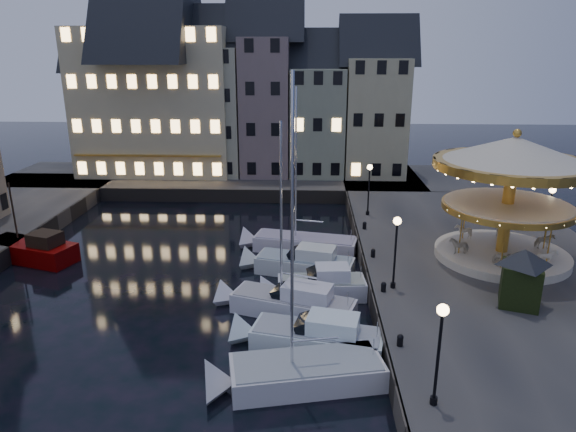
{
  "coord_description": "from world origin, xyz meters",
  "views": [
    {
      "loc": [
        2.41,
        -25.44,
        13.96
      ],
      "look_at": [
        1.0,
        8.0,
        3.2
      ],
      "focal_mm": 32.0,
      "sensor_mm": 36.0,
      "label": 1
    }
  ],
  "objects_px": {
    "streetlamp_a": "(440,341)",
    "motorboat_f": "(298,244)",
    "bollard_c": "(373,253)",
    "motorboat_d": "(314,287)",
    "motorboat_b": "(309,337)",
    "motorboat_e": "(299,264)",
    "bollard_b": "(384,286)",
    "streetlamp_b": "(396,242)",
    "bollard_d": "(365,225)",
    "ticket_kiosk": "(523,268)",
    "streetlamp_d": "(550,208)",
    "bollard_a": "(400,340)",
    "carousel": "(512,175)",
    "red_fishing_boat": "(32,251)",
    "motorboat_c": "(286,303)",
    "motorboat_a": "(294,374)",
    "streetlamp_c": "(369,182)"
  },
  "relations": [
    {
      "from": "bollard_d",
      "to": "streetlamp_d",
      "type": "bearing_deg",
      "value": -14.15
    },
    {
      "from": "streetlamp_a",
      "to": "ticket_kiosk",
      "type": "xyz_separation_m",
      "value": [
        6.23,
        8.23,
        -0.62
      ]
    },
    {
      "from": "bollard_b",
      "to": "red_fishing_boat",
      "type": "xyz_separation_m",
      "value": [
        -23.45,
        6.6,
        -0.92
      ]
    },
    {
      "from": "bollard_a",
      "to": "motorboat_c",
      "type": "xyz_separation_m",
      "value": [
        -5.38,
        5.1,
        -0.93
      ]
    },
    {
      "from": "motorboat_d",
      "to": "motorboat_f",
      "type": "xyz_separation_m",
      "value": [
        -1.18,
        7.4,
        -0.11
      ]
    },
    {
      "from": "motorboat_e",
      "to": "bollard_a",
      "type": "bearing_deg",
      "value": -65.81
    },
    {
      "from": "motorboat_b",
      "to": "red_fishing_boat",
      "type": "xyz_separation_m",
      "value": [
        -19.34,
        10.5,
        0.05
      ]
    },
    {
      "from": "streetlamp_a",
      "to": "motorboat_f",
      "type": "height_order",
      "value": "motorboat_f"
    },
    {
      "from": "streetlamp_d",
      "to": "carousel",
      "type": "height_order",
      "value": "carousel"
    },
    {
      "from": "motorboat_e",
      "to": "carousel",
      "type": "distance_m",
      "value": 14.35
    },
    {
      "from": "bollard_a",
      "to": "red_fishing_boat",
      "type": "height_order",
      "value": "red_fishing_boat"
    },
    {
      "from": "motorboat_d",
      "to": "ticket_kiosk",
      "type": "height_order",
      "value": "ticket_kiosk"
    },
    {
      "from": "motorboat_a",
      "to": "bollard_b",
      "type": "bearing_deg",
      "value": 55.01
    },
    {
      "from": "bollard_d",
      "to": "carousel",
      "type": "xyz_separation_m",
      "value": [
        8.18,
        -5.36,
        5.15
      ]
    },
    {
      "from": "bollard_a",
      "to": "carousel",
      "type": "distance_m",
      "value": 14.38
    },
    {
      "from": "streetlamp_d",
      "to": "bollard_d",
      "type": "distance_m",
      "value": 12.51
    },
    {
      "from": "motorboat_c",
      "to": "red_fishing_boat",
      "type": "distance_m",
      "value": 19.38
    },
    {
      "from": "red_fishing_boat",
      "to": "streetlamp_b",
      "type": "bearing_deg",
      "value": -14.23
    },
    {
      "from": "bollard_c",
      "to": "motorboat_d",
      "type": "bearing_deg",
      "value": -139.7
    },
    {
      "from": "bollard_c",
      "to": "motorboat_c",
      "type": "xyz_separation_m",
      "value": [
        -5.38,
        -5.4,
        -0.93
      ]
    },
    {
      "from": "streetlamp_b",
      "to": "streetlamp_d",
      "type": "bearing_deg",
      "value": 31.78
    },
    {
      "from": "bollard_d",
      "to": "ticket_kiosk",
      "type": "relative_size",
      "value": 0.16
    },
    {
      "from": "motorboat_b",
      "to": "motorboat_e",
      "type": "relative_size",
      "value": 1.0
    },
    {
      "from": "streetlamp_a",
      "to": "motorboat_b",
      "type": "relative_size",
      "value": 0.56
    },
    {
      "from": "bollard_a",
      "to": "bollard_b",
      "type": "distance_m",
      "value": 5.5
    },
    {
      "from": "streetlamp_d",
      "to": "carousel",
      "type": "distance_m",
      "value": 5.19
    },
    {
      "from": "bollard_c",
      "to": "red_fishing_boat",
      "type": "bearing_deg",
      "value": 176.1
    },
    {
      "from": "motorboat_b",
      "to": "motorboat_c",
      "type": "bearing_deg",
      "value": 109.96
    },
    {
      "from": "motorboat_b",
      "to": "ticket_kiosk",
      "type": "bearing_deg",
      "value": 13.53
    },
    {
      "from": "bollard_a",
      "to": "bollard_b",
      "type": "xyz_separation_m",
      "value": [
        0.0,
        5.5,
        0.0
      ]
    },
    {
      "from": "motorboat_b",
      "to": "motorboat_d",
      "type": "bearing_deg",
      "value": 86.85
    },
    {
      "from": "motorboat_f",
      "to": "ticket_kiosk",
      "type": "height_order",
      "value": "motorboat_f"
    },
    {
      "from": "bollard_b",
      "to": "streetlamp_b",
      "type": "bearing_deg",
      "value": 39.81
    },
    {
      "from": "bollard_d",
      "to": "red_fishing_boat",
      "type": "distance_m",
      "value": 23.79
    },
    {
      "from": "streetlamp_d",
      "to": "bollard_d",
      "type": "xyz_separation_m",
      "value": [
        -11.9,
        3.0,
        -2.41
      ]
    },
    {
      "from": "motorboat_b",
      "to": "red_fishing_boat",
      "type": "height_order",
      "value": "red_fishing_boat"
    },
    {
      "from": "ticket_kiosk",
      "to": "bollard_c",
      "type": "bearing_deg",
      "value": 137.47
    },
    {
      "from": "bollard_d",
      "to": "motorboat_b",
      "type": "height_order",
      "value": "motorboat_b"
    },
    {
      "from": "streetlamp_d",
      "to": "bollard_c",
      "type": "relative_size",
      "value": 7.32
    },
    {
      "from": "bollard_a",
      "to": "motorboat_b",
      "type": "distance_m",
      "value": 4.51
    },
    {
      "from": "motorboat_b",
      "to": "motorboat_e",
      "type": "height_order",
      "value": "same"
    },
    {
      "from": "bollard_a",
      "to": "carousel",
      "type": "height_order",
      "value": "carousel"
    },
    {
      "from": "streetlamp_a",
      "to": "motorboat_f",
      "type": "bearing_deg",
      "value": 106.61
    },
    {
      "from": "streetlamp_c",
      "to": "bollard_b",
      "type": "height_order",
      "value": "streetlamp_c"
    },
    {
      "from": "streetlamp_b",
      "to": "motorboat_d",
      "type": "relative_size",
      "value": 0.67
    },
    {
      "from": "bollard_c",
      "to": "ticket_kiosk",
      "type": "height_order",
      "value": "ticket_kiosk"
    },
    {
      "from": "streetlamp_a",
      "to": "bollard_d",
      "type": "relative_size",
      "value": 7.32
    },
    {
      "from": "streetlamp_a",
      "to": "ticket_kiosk",
      "type": "distance_m",
      "value": 10.34
    },
    {
      "from": "motorboat_d",
      "to": "motorboat_f",
      "type": "bearing_deg",
      "value": 99.05
    },
    {
      "from": "streetlamp_b",
      "to": "motorboat_e",
      "type": "bearing_deg",
      "value": 138.99
    }
  ]
}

